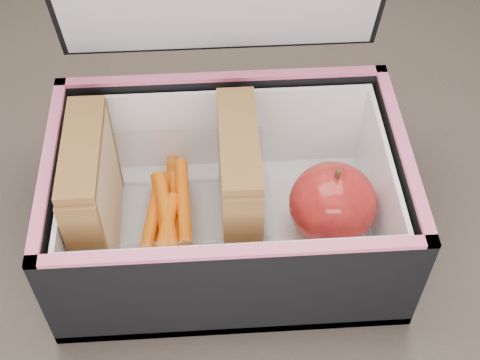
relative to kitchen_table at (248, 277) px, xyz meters
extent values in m
cube|color=brown|center=(0.00, 0.00, 0.08)|extent=(1.20, 0.80, 0.03)
cube|color=tan|center=(-0.13, -0.02, 0.16)|extent=(0.01, 0.10, 0.10)
cube|color=#D4676D|center=(-0.12, -0.02, 0.15)|extent=(0.01, 0.09, 0.10)
cube|color=tan|center=(-0.11, -0.02, 0.16)|extent=(0.01, 0.10, 0.10)
cube|color=brown|center=(-0.12, -0.02, 0.21)|extent=(0.03, 0.10, 0.01)
cube|color=tan|center=(-0.02, -0.02, 0.16)|extent=(0.01, 0.10, 0.11)
cube|color=#D4676D|center=(-0.01, -0.02, 0.15)|extent=(0.01, 0.10, 0.10)
cube|color=tan|center=(0.00, -0.02, 0.16)|extent=(0.01, 0.10, 0.11)
cube|color=brown|center=(-0.01, -0.02, 0.21)|extent=(0.03, 0.10, 0.01)
cylinder|color=orange|center=(-0.06, 0.02, 0.11)|extent=(0.01, 0.09, 0.01)
cylinder|color=orange|center=(-0.08, -0.02, 0.12)|extent=(0.02, 0.09, 0.01)
cylinder|color=orange|center=(-0.07, -0.02, 0.13)|extent=(0.02, 0.09, 0.01)
cylinder|color=orange|center=(-0.07, 0.00, 0.11)|extent=(0.02, 0.09, 0.01)
cylinder|color=orange|center=(-0.07, -0.01, 0.12)|extent=(0.02, 0.09, 0.01)
cylinder|color=orange|center=(-0.05, -0.01, 0.13)|extent=(0.01, 0.09, 0.01)
cylinder|color=orange|center=(-0.07, -0.04, 0.11)|extent=(0.02, 0.09, 0.01)
cylinder|color=orange|center=(-0.06, -0.01, 0.12)|extent=(0.01, 0.09, 0.01)
cylinder|color=orange|center=(-0.07, -0.05, 0.13)|extent=(0.02, 0.09, 0.01)
cube|color=white|center=(0.06, -0.02, 0.11)|extent=(0.09, 0.10, 0.01)
ellipsoid|color=maroon|center=(0.07, -0.03, 0.14)|extent=(0.08, 0.08, 0.07)
cylinder|color=#4A2B1A|center=(0.07, -0.03, 0.18)|extent=(0.01, 0.01, 0.01)
camera|label=1|loc=(-0.03, -0.35, 0.56)|focal=50.00mm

